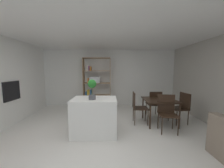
{
  "coord_description": "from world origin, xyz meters",
  "views": [
    {
      "loc": [
        0.29,
        -2.83,
        1.63
      ],
      "look_at": [
        0.35,
        0.91,
        1.23
      ],
      "focal_mm": 20.17,
      "sensor_mm": 36.0,
      "label": 1
    }
  ],
  "objects_px": {
    "kitchen_island": "(95,116)",
    "dining_chair_window_side": "(182,105)",
    "dining_chair_far": "(154,102)",
    "dining_chair_island_side": "(137,105)",
    "open_bookshelf": "(95,83)",
    "built_in_oven": "(12,91)",
    "dining_chair_near": "(167,110)",
    "dining_table": "(160,102)",
    "potted_plant_on_island": "(92,87)"
  },
  "relations": [
    {
      "from": "kitchen_island",
      "to": "dining_chair_window_side",
      "type": "relative_size",
      "value": 1.17
    },
    {
      "from": "dining_chair_window_side",
      "to": "kitchen_island",
      "type": "bearing_deg",
      "value": -83.38
    },
    {
      "from": "dining_chair_far",
      "to": "dining_chair_island_side",
      "type": "bearing_deg",
      "value": 31.55
    },
    {
      "from": "open_bookshelf",
      "to": "dining_chair_far",
      "type": "relative_size",
      "value": 2.35
    },
    {
      "from": "built_in_oven",
      "to": "dining_chair_near",
      "type": "distance_m",
      "value": 4.47
    },
    {
      "from": "dining_chair_far",
      "to": "dining_chair_window_side",
      "type": "height_order",
      "value": "dining_chair_window_side"
    },
    {
      "from": "open_bookshelf",
      "to": "dining_table",
      "type": "height_order",
      "value": "open_bookshelf"
    },
    {
      "from": "dining_chair_window_side",
      "to": "dining_chair_near",
      "type": "height_order",
      "value": "dining_chair_near"
    },
    {
      "from": "dining_table",
      "to": "dining_chair_window_side",
      "type": "xyz_separation_m",
      "value": [
        0.69,
        0.01,
        -0.11
      ]
    },
    {
      "from": "built_in_oven",
      "to": "dining_chair_near",
      "type": "relative_size",
      "value": 0.62
    },
    {
      "from": "dining_chair_island_side",
      "to": "dining_chair_far",
      "type": "bearing_deg",
      "value": -53.02
    },
    {
      "from": "kitchen_island",
      "to": "dining_chair_window_side",
      "type": "height_order",
      "value": "dining_chair_window_side"
    },
    {
      "from": "open_bookshelf",
      "to": "dining_chair_far",
      "type": "height_order",
      "value": "open_bookshelf"
    },
    {
      "from": "kitchen_island",
      "to": "dining_chair_near",
      "type": "bearing_deg",
      "value": 4.66
    },
    {
      "from": "dining_chair_far",
      "to": "dining_chair_near",
      "type": "distance_m",
      "value": 0.94
    },
    {
      "from": "dining_chair_window_side",
      "to": "dining_chair_island_side",
      "type": "relative_size",
      "value": 0.98
    },
    {
      "from": "dining_chair_window_side",
      "to": "dining_chair_near",
      "type": "distance_m",
      "value": 0.84
    },
    {
      "from": "built_in_oven",
      "to": "kitchen_island",
      "type": "xyz_separation_m",
      "value": [
        2.49,
        -0.57,
        -0.57
      ]
    },
    {
      "from": "potted_plant_on_island",
      "to": "dining_chair_window_side",
      "type": "distance_m",
      "value": 2.84
    },
    {
      "from": "dining_chair_window_side",
      "to": "dining_table",
      "type": "bearing_deg",
      "value": -96.11
    },
    {
      "from": "kitchen_island",
      "to": "dining_chair_far",
      "type": "distance_m",
      "value": 2.22
    },
    {
      "from": "potted_plant_on_island",
      "to": "dining_chair_near",
      "type": "relative_size",
      "value": 0.5
    },
    {
      "from": "open_bookshelf",
      "to": "dining_chair_island_side",
      "type": "bearing_deg",
      "value": -49.3
    },
    {
      "from": "open_bookshelf",
      "to": "dining_chair_window_side",
      "type": "bearing_deg",
      "value": -31.11
    },
    {
      "from": "built_in_oven",
      "to": "dining_chair_window_side",
      "type": "bearing_deg",
      "value": 0.82
    },
    {
      "from": "kitchen_island",
      "to": "dining_chair_near",
      "type": "relative_size",
      "value": 1.14
    },
    {
      "from": "built_in_oven",
      "to": "dining_table",
      "type": "bearing_deg",
      "value": 0.79
    },
    {
      "from": "open_bookshelf",
      "to": "kitchen_island",
      "type": "bearing_deg",
      "value": -83.44
    },
    {
      "from": "dining_chair_island_side",
      "to": "open_bookshelf",
      "type": "bearing_deg",
      "value": 43.93
    },
    {
      "from": "potted_plant_on_island",
      "to": "dining_chair_window_side",
      "type": "bearing_deg",
      "value": 15.68
    },
    {
      "from": "kitchen_island",
      "to": "dining_table",
      "type": "bearing_deg",
      "value": 18.09
    },
    {
      "from": "kitchen_island",
      "to": "open_bookshelf",
      "type": "relative_size",
      "value": 0.51
    },
    {
      "from": "dining_chair_window_side",
      "to": "dining_chair_near",
      "type": "bearing_deg",
      "value": -61.76
    },
    {
      "from": "potted_plant_on_island",
      "to": "dining_chair_near",
      "type": "bearing_deg",
      "value": 7.55
    },
    {
      "from": "dining_table",
      "to": "dining_chair_window_side",
      "type": "height_order",
      "value": "dining_chair_window_side"
    },
    {
      "from": "dining_chair_island_side",
      "to": "built_in_oven",
      "type": "bearing_deg",
      "value": 94.24
    },
    {
      "from": "kitchen_island",
      "to": "dining_chair_island_side",
      "type": "relative_size",
      "value": 1.15
    },
    {
      "from": "open_bookshelf",
      "to": "dining_chair_near",
      "type": "distance_m",
      "value": 3.18
    },
    {
      "from": "built_in_oven",
      "to": "open_bookshelf",
      "type": "relative_size",
      "value": 0.28
    },
    {
      "from": "dining_chair_island_side",
      "to": "dining_chair_near",
      "type": "bearing_deg",
      "value": -120.91
    },
    {
      "from": "open_bookshelf",
      "to": "dining_chair_near",
      "type": "relative_size",
      "value": 2.23
    },
    {
      "from": "built_in_oven",
      "to": "open_bookshelf",
      "type": "distance_m",
      "value": 2.87
    },
    {
      "from": "open_bookshelf",
      "to": "dining_table",
      "type": "relative_size",
      "value": 2.3
    },
    {
      "from": "built_in_oven",
      "to": "dining_chair_window_side",
      "type": "distance_m",
      "value": 5.13
    },
    {
      "from": "dining_chair_window_side",
      "to": "dining_chair_island_side",
      "type": "bearing_deg",
      "value": -96.87
    },
    {
      "from": "dining_chair_far",
      "to": "open_bookshelf",
      "type": "bearing_deg",
      "value": -32.48
    },
    {
      "from": "potted_plant_on_island",
      "to": "open_bookshelf",
      "type": "distance_m",
      "value": 2.51
    },
    {
      "from": "dining_table",
      "to": "dining_chair_island_side",
      "type": "xyz_separation_m",
      "value": [
        -0.69,
        0.01,
        -0.1
      ]
    },
    {
      "from": "kitchen_island",
      "to": "open_bookshelf",
      "type": "bearing_deg",
      "value": 96.56
    },
    {
      "from": "dining_chair_far",
      "to": "dining_chair_window_side",
      "type": "distance_m",
      "value": 0.83
    }
  ]
}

